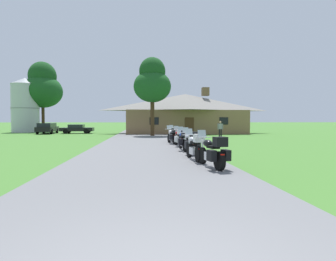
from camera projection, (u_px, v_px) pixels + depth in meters
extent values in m
plane|color=#42752D|center=(144.00, 141.00, 22.43)|extent=(500.00, 500.00, 0.00)
cube|color=slate|center=(144.00, 143.00, 20.44)|extent=(6.40, 80.00, 0.06)
cylinder|color=black|center=(202.00, 156.00, 10.42)|extent=(0.22, 0.65, 0.64)
cylinder|color=black|center=(219.00, 161.00, 9.03)|extent=(0.27, 0.66, 0.64)
cube|color=silver|center=(211.00, 156.00, 9.70)|extent=(0.36, 0.60, 0.30)
ellipsoid|color=black|center=(208.00, 143.00, 9.94)|extent=(0.39, 0.57, 0.26)
cube|color=black|center=(213.00, 147.00, 9.50)|extent=(0.37, 0.56, 0.10)
cylinder|color=silver|center=(203.00, 137.00, 10.35)|extent=(0.66, 0.15, 0.03)
cylinder|color=silver|center=(202.00, 146.00, 10.41)|extent=(0.10, 0.24, 0.73)
cube|color=#B2BCC6|center=(202.00, 134.00, 10.45)|extent=(0.33, 0.16, 0.27)
sphere|color=silver|center=(203.00, 141.00, 10.36)|extent=(0.11, 0.11, 0.11)
cube|color=black|center=(220.00, 142.00, 8.96)|extent=(0.46, 0.43, 0.32)
cube|color=red|center=(223.00, 155.00, 8.81)|extent=(0.14, 0.05, 0.06)
cylinder|color=silver|center=(219.00, 162.00, 9.38)|extent=(0.17, 0.55, 0.07)
cube|color=black|center=(212.00, 156.00, 9.00)|extent=(0.27, 0.43, 0.36)
cube|color=black|center=(226.00, 155.00, 9.14)|extent=(0.27, 0.43, 0.36)
cylinder|color=black|center=(189.00, 150.00, 12.26)|extent=(0.17, 0.65, 0.64)
cylinder|color=black|center=(199.00, 154.00, 10.84)|extent=(0.21, 0.65, 0.64)
cube|color=silver|center=(194.00, 151.00, 11.53)|extent=(0.31, 0.58, 0.30)
ellipsoid|color=#B2B5BC|center=(192.00, 140.00, 11.77)|extent=(0.35, 0.55, 0.26)
cube|color=black|center=(195.00, 143.00, 11.32)|extent=(0.33, 0.54, 0.10)
cylinder|color=silver|center=(189.00, 135.00, 12.19)|extent=(0.66, 0.09, 0.03)
cylinder|color=silver|center=(189.00, 142.00, 12.25)|extent=(0.08, 0.24, 0.73)
cube|color=#B2BCC6|center=(189.00, 132.00, 12.29)|extent=(0.33, 0.14, 0.27)
sphere|color=silver|center=(189.00, 138.00, 12.20)|extent=(0.11, 0.11, 0.11)
cube|color=silver|center=(199.00, 138.00, 10.77)|extent=(0.43, 0.40, 0.32)
cube|color=red|center=(200.00, 149.00, 10.62)|extent=(0.14, 0.04, 0.06)
cylinder|color=silver|center=(200.00, 156.00, 11.19)|extent=(0.12, 0.55, 0.07)
cylinder|color=black|center=(186.00, 146.00, 14.46)|extent=(0.16, 0.65, 0.64)
cylinder|color=black|center=(193.00, 149.00, 13.05)|extent=(0.21, 0.65, 0.64)
cube|color=silver|center=(189.00, 146.00, 13.73)|extent=(0.30, 0.58, 0.30)
ellipsoid|color=#B2B5BC|center=(188.00, 137.00, 13.97)|extent=(0.34, 0.54, 0.26)
cube|color=black|center=(190.00, 139.00, 13.52)|extent=(0.32, 0.54, 0.10)
cylinder|color=silver|center=(186.00, 133.00, 14.40)|extent=(0.66, 0.09, 0.03)
cylinder|color=silver|center=(186.00, 139.00, 14.45)|extent=(0.08, 0.24, 0.73)
cube|color=#B2BCC6|center=(185.00, 130.00, 14.49)|extent=(0.33, 0.13, 0.27)
sphere|color=silver|center=(186.00, 135.00, 14.40)|extent=(0.11, 0.11, 0.11)
cube|color=black|center=(193.00, 135.00, 12.97)|extent=(0.43, 0.39, 0.32)
cube|color=red|center=(194.00, 144.00, 12.82)|extent=(0.14, 0.04, 0.06)
cylinder|color=silver|center=(194.00, 150.00, 13.39)|extent=(0.11, 0.55, 0.07)
cube|color=black|center=(187.00, 145.00, 13.04)|extent=(0.23, 0.41, 0.36)
cube|color=black|center=(198.00, 145.00, 13.14)|extent=(0.23, 0.41, 0.36)
cylinder|color=black|center=(181.00, 143.00, 16.27)|extent=(0.13, 0.64, 0.64)
cylinder|color=black|center=(185.00, 145.00, 14.84)|extent=(0.17, 0.64, 0.64)
cube|color=silver|center=(183.00, 143.00, 15.53)|extent=(0.28, 0.57, 0.30)
ellipsoid|color=#1E3899|center=(182.00, 135.00, 15.77)|extent=(0.32, 0.53, 0.26)
cube|color=black|center=(183.00, 137.00, 15.32)|extent=(0.30, 0.53, 0.10)
cylinder|color=silver|center=(181.00, 131.00, 16.20)|extent=(0.66, 0.05, 0.03)
cylinder|color=silver|center=(181.00, 137.00, 16.25)|extent=(0.07, 0.24, 0.73)
cube|color=#B2BCC6|center=(180.00, 129.00, 16.30)|extent=(0.32, 0.12, 0.27)
sphere|color=silver|center=(181.00, 134.00, 16.21)|extent=(0.11, 0.11, 0.11)
cube|color=black|center=(185.00, 133.00, 14.77)|extent=(0.41, 0.37, 0.32)
cube|color=red|center=(186.00, 141.00, 14.61)|extent=(0.14, 0.03, 0.06)
cylinder|color=silver|center=(186.00, 146.00, 15.18)|extent=(0.09, 0.55, 0.07)
cube|color=black|center=(180.00, 142.00, 14.85)|extent=(0.21, 0.41, 0.36)
cube|color=black|center=(189.00, 142.00, 14.91)|extent=(0.21, 0.41, 0.36)
cylinder|color=black|center=(176.00, 140.00, 18.58)|extent=(0.15, 0.65, 0.64)
cylinder|color=black|center=(181.00, 142.00, 17.15)|extent=(0.19, 0.65, 0.64)
cube|color=silver|center=(178.00, 140.00, 17.84)|extent=(0.29, 0.58, 0.30)
ellipsoid|color=maroon|center=(178.00, 133.00, 18.08)|extent=(0.33, 0.54, 0.26)
cube|color=black|center=(179.00, 135.00, 17.63)|extent=(0.31, 0.54, 0.10)
cylinder|color=silver|center=(176.00, 130.00, 18.51)|extent=(0.66, 0.07, 0.03)
cylinder|color=silver|center=(176.00, 135.00, 18.56)|extent=(0.07, 0.24, 0.73)
cube|color=#B2BCC6|center=(176.00, 128.00, 18.60)|extent=(0.33, 0.13, 0.27)
sphere|color=silver|center=(176.00, 132.00, 18.52)|extent=(0.11, 0.11, 0.11)
cube|color=silver|center=(181.00, 132.00, 17.08)|extent=(0.42, 0.38, 0.32)
cube|color=red|center=(181.00, 139.00, 16.93)|extent=(0.14, 0.04, 0.06)
cylinder|color=silver|center=(182.00, 143.00, 17.50)|extent=(0.10, 0.55, 0.07)
cube|color=silver|center=(176.00, 139.00, 17.16)|extent=(0.22, 0.41, 0.36)
cube|color=silver|center=(184.00, 139.00, 17.24)|extent=(0.22, 0.41, 0.36)
cylinder|color=black|center=(169.00, 138.00, 20.54)|extent=(0.22, 0.65, 0.64)
cylinder|color=black|center=(175.00, 140.00, 19.15)|extent=(0.26, 0.66, 0.64)
cube|color=silver|center=(172.00, 138.00, 19.83)|extent=(0.35, 0.60, 0.30)
ellipsoid|color=silver|center=(171.00, 132.00, 20.06)|extent=(0.38, 0.56, 0.26)
cube|color=black|center=(173.00, 133.00, 19.62)|extent=(0.37, 0.56, 0.10)
cylinder|color=silver|center=(169.00, 129.00, 20.48)|extent=(0.66, 0.14, 0.03)
cylinder|color=silver|center=(169.00, 134.00, 20.53)|extent=(0.10, 0.24, 0.73)
cube|color=#B2BCC6|center=(169.00, 127.00, 20.57)|extent=(0.33, 0.16, 0.27)
sphere|color=silver|center=(169.00, 131.00, 20.48)|extent=(0.11, 0.11, 0.11)
cube|color=black|center=(175.00, 131.00, 19.08)|extent=(0.46, 0.42, 0.32)
cube|color=red|center=(176.00, 137.00, 18.93)|extent=(0.14, 0.05, 0.06)
cylinder|color=silver|center=(175.00, 141.00, 19.50)|extent=(0.16, 0.55, 0.07)
cube|color=black|center=(171.00, 137.00, 19.13)|extent=(0.27, 0.43, 0.36)
cube|color=black|center=(178.00, 137.00, 19.26)|extent=(0.27, 0.43, 0.36)
cylinder|color=black|center=(171.00, 137.00, 22.27)|extent=(0.13, 0.64, 0.64)
cylinder|color=black|center=(174.00, 138.00, 20.85)|extent=(0.18, 0.65, 0.64)
cube|color=silver|center=(173.00, 137.00, 21.54)|extent=(0.28, 0.57, 0.30)
ellipsoid|color=#B2B5BC|center=(172.00, 131.00, 21.78)|extent=(0.32, 0.53, 0.26)
cube|color=black|center=(173.00, 132.00, 21.33)|extent=(0.30, 0.53, 0.10)
cylinder|color=silver|center=(171.00, 128.00, 22.21)|extent=(0.66, 0.06, 0.03)
cylinder|color=silver|center=(171.00, 133.00, 22.26)|extent=(0.07, 0.24, 0.73)
cube|color=#B2BCC6|center=(171.00, 127.00, 22.30)|extent=(0.32, 0.12, 0.27)
sphere|color=silver|center=(171.00, 130.00, 22.21)|extent=(0.11, 0.11, 0.11)
cube|color=#B7B7BC|center=(174.00, 130.00, 20.77)|extent=(0.41, 0.37, 0.32)
cube|color=red|center=(174.00, 135.00, 20.62)|extent=(0.14, 0.03, 0.06)
cylinder|color=silver|center=(175.00, 139.00, 21.19)|extent=(0.09, 0.55, 0.07)
cube|color=#B7B7BC|center=(171.00, 136.00, 20.86)|extent=(0.21, 0.41, 0.36)
cube|color=#B7B7BC|center=(177.00, 136.00, 20.92)|extent=(0.21, 0.41, 0.36)
cube|color=brown|center=(185.00, 122.00, 36.53)|extent=(15.28, 6.71, 3.04)
pyramid|color=gray|center=(185.00, 102.00, 36.43)|extent=(16.20, 7.11, 2.21)
cube|color=brown|center=(205.00, 92.00, 36.63)|extent=(0.90, 0.90, 1.10)
cube|color=#472D19|center=(189.00, 126.00, 33.18)|extent=(1.10, 0.08, 2.10)
cube|color=black|center=(154.00, 121.00, 32.76)|extent=(1.10, 0.06, 0.90)
cube|color=black|center=(224.00, 121.00, 33.55)|extent=(1.10, 0.06, 0.90)
cylinder|color=black|center=(219.00, 133.00, 27.47)|extent=(0.14, 0.14, 0.86)
cylinder|color=black|center=(221.00, 133.00, 27.43)|extent=(0.14, 0.14, 0.86)
cube|color=gray|center=(220.00, 126.00, 27.43)|extent=(0.41, 0.32, 0.56)
cylinder|color=gray|center=(218.00, 127.00, 27.48)|extent=(0.09, 0.09, 0.58)
cylinder|color=gray|center=(223.00, 127.00, 27.38)|extent=(0.09, 0.09, 0.58)
sphere|color=tan|center=(220.00, 122.00, 27.41)|extent=(0.21, 0.21, 0.21)
cylinder|color=#422D19|center=(152.00, 117.00, 30.04)|extent=(0.44, 0.44, 4.33)
ellipsoid|color=#194C1E|center=(152.00, 86.00, 29.92)|extent=(4.10, 4.10, 3.48)
ellipsoid|color=#16441B|center=(152.00, 71.00, 29.86)|extent=(2.87, 2.87, 3.07)
cylinder|color=#422D19|center=(43.00, 117.00, 41.69)|extent=(0.44, 0.44, 4.56)
ellipsoid|color=#194C1E|center=(43.00, 91.00, 41.55)|extent=(5.80, 5.80, 4.93)
ellipsoid|color=#16441B|center=(42.00, 76.00, 41.46)|extent=(4.06, 4.06, 4.35)
cylinder|color=#B2B7BC|center=(25.00, 108.00, 40.22)|extent=(3.77, 3.77, 7.04)
cone|color=#999EA3|center=(25.00, 81.00, 40.07)|extent=(3.85, 3.85, 0.94)
cylinder|color=gray|center=(25.00, 108.00, 40.22)|extent=(3.88, 3.88, 0.15)
cube|color=black|center=(47.00, 129.00, 35.70)|extent=(2.15, 4.71, 0.60)
cube|color=black|center=(47.00, 125.00, 35.49)|extent=(1.83, 3.32, 0.48)
cylinder|color=black|center=(44.00, 131.00, 36.98)|extent=(0.26, 0.65, 0.64)
cylinder|color=black|center=(57.00, 131.00, 37.25)|extent=(0.26, 0.65, 0.64)
cylinder|color=black|center=(37.00, 132.00, 34.17)|extent=(0.26, 0.65, 0.64)
cylinder|color=black|center=(51.00, 132.00, 34.44)|extent=(0.26, 0.65, 0.64)
cube|color=black|center=(77.00, 129.00, 36.38)|extent=(4.25, 1.95, 0.46)
cube|color=black|center=(76.00, 126.00, 36.35)|extent=(1.93, 1.67, 0.42)
cylinder|color=black|center=(66.00, 131.00, 35.39)|extent=(0.65, 0.24, 0.64)
cylinder|color=black|center=(69.00, 131.00, 37.07)|extent=(0.65, 0.24, 0.64)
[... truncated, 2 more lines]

